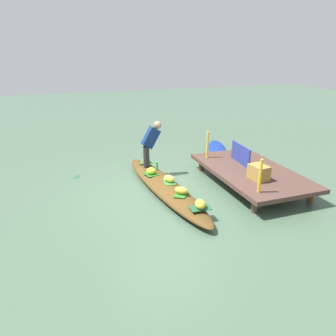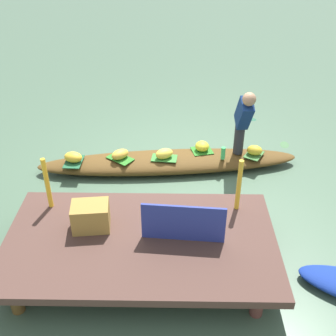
{
  "view_description": "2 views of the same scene",
  "coord_description": "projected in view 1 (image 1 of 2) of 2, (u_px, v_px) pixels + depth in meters",
  "views": [
    {
      "loc": [
        6.48,
        -2.19,
        3.13
      ],
      "look_at": [
        -0.04,
        0.11,
        0.56
      ],
      "focal_mm": 33.88,
      "sensor_mm": 36.0,
      "label": 1
    },
    {
      "loc": [
        -0.08,
        5.79,
        3.73
      ],
      "look_at": [
        -0.0,
        0.65,
        0.43
      ],
      "focal_mm": 44.43,
      "sensor_mm": 36.0,
      "label": 2
    }
  ],
  "objects": [
    {
      "name": "drifting_plant_1",
      "position": [
        77.0,
        177.0,
        8.35
      ],
      "size": [
        0.33,
        0.28,
        0.01
      ],
      "primitive_type": "ellipsoid",
      "rotation": [
        0.0,
        0.0,
        2.68
      ],
      "color": "#265840",
      "rests_on": "ground"
    },
    {
      "name": "banana_bunch_1",
      "position": [
        181.0,
        190.0,
        6.74
      ],
      "size": [
        0.35,
        0.33,
        0.15
      ],
      "primitive_type": "ellipsoid",
      "rotation": [
        0.0,
        0.0,
        3.85
      ],
      "color": "gold",
      "rests_on": "vendor_boat"
    },
    {
      "name": "market_banner",
      "position": [
        241.0,
        154.0,
        8.13
      ],
      "size": [
        0.96,
        0.11,
        0.49
      ],
      "primitive_type": "cube",
      "rotation": [
        0.0,
        0.0,
        -0.08
      ],
      "color": "navy",
      "rests_on": "dock_platform"
    },
    {
      "name": "leaf_mat_1",
      "position": [
        181.0,
        194.0,
        6.77
      ],
      "size": [
        0.48,
        0.44,
        0.01
      ],
      "primitive_type": "cube",
      "rotation": [
        0.0,
        0.0,
        2.5
      ],
      "color": "#297121",
      "rests_on": "vendor_boat"
    },
    {
      "name": "banana_bunch_2",
      "position": [
        200.0,
        204.0,
        6.13
      ],
      "size": [
        0.33,
        0.27,
        0.16
      ],
      "primitive_type": "ellipsoid",
      "rotation": [
        0.0,
        0.0,
        6.04
      ],
      "color": "gold",
      "rests_on": "vendor_boat"
    },
    {
      "name": "dock_platform",
      "position": [
        250.0,
        172.0,
        7.79
      ],
      "size": [
        3.2,
        1.8,
        0.4
      ],
      "color": "#4F352E",
      "rests_on": "ground"
    },
    {
      "name": "produce_crate",
      "position": [
        259.0,
        172.0,
        7.12
      ],
      "size": [
        0.47,
        0.37,
        0.33
      ],
      "primitive_type": "cube",
      "rotation": [
        0.0,
        0.0,
        0.11
      ],
      "color": "olive",
      "rests_on": "dock_platform"
    },
    {
      "name": "banana_bunch_4",
      "position": [
        151.0,
        171.0,
        7.82
      ],
      "size": [
        0.3,
        0.31,
        0.17
      ],
      "primitive_type": "ellipsoid",
      "rotation": [
        0.0,
        0.0,
        2.03
      ],
      "color": "yellow",
      "rests_on": "vendor_boat"
    },
    {
      "name": "banana_bunch_0",
      "position": [
        169.0,
        179.0,
        7.35
      ],
      "size": [
        0.34,
        0.29,
        0.16
      ],
      "primitive_type": "ellipsoid",
      "rotation": [
        0.0,
        0.0,
        0.45
      ],
      "color": "yellow",
      "rests_on": "vendor_boat"
    },
    {
      "name": "banana_bunch_3",
      "position": [
        146.0,
        160.0,
        8.6
      ],
      "size": [
        0.28,
        0.24,
        0.16
      ],
      "primitive_type": "ellipsoid",
      "rotation": [
        0.0,
        0.0,
        6.06
      ],
      "color": "gold",
      "rests_on": "vendor_boat"
    },
    {
      "name": "drifting_plant_0",
      "position": [
        113.0,
        167.0,
        9.1
      ],
      "size": [
        0.21,
        0.28,
        0.01
      ],
      "primitive_type": "ellipsoid",
      "rotation": [
        0.0,
        0.0,
        1.37
      ],
      "color": "#41693F",
      "rests_on": "ground"
    },
    {
      "name": "canal_water",
      "position": [
        164.0,
        191.0,
        7.5
      ],
      "size": [
        40.0,
        40.0,
        0.0
      ],
      "primitive_type": "plane",
      "color": "#46614A",
      "rests_on": "ground"
    },
    {
      "name": "leaf_mat_3",
      "position": [
        146.0,
        163.0,
        8.63
      ],
      "size": [
        0.38,
        0.42,
        0.01
      ],
      "primitive_type": "cube",
      "rotation": [
        0.0,
        0.0,
        1.05
      ],
      "color": "#3A6E33",
      "rests_on": "vendor_boat"
    },
    {
      "name": "leaf_mat_2",
      "position": [
        200.0,
        208.0,
        6.16
      ],
      "size": [
        0.28,
        0.42,
        0.01
      ],
      "primitive_type": "cube",
      "rotation": [
        0.0,
        0.0,
        1.53
      ],
      "color": "#1D5533",
      "rests_on": "vendor_boat"
    },
    {
      "name": "railing_post_east",
      "position": [
        260.0,
        176.0,
        6.4
      ],
      "size": [
        0.06,
        0.06,
        0.72
      ],
      "primitive_type": "cylinder",
      "color": "yellow",
      "rests_on": "dock_platform"
    },
    {
      "name": "water_bottle",
      "position": [
        157.0,
        165.0,
        8.18
      ],
      "size": [
        0.07,
        0.07,
        0.2
      ],
      "primitive_type": "cylinder",
      "color": "#40BB5E",
      "rests_on": "vendor_boat"
    },
    {
      "name": "vendor_boat",
      "position": [
        164.0,
        186.0,
        7.46
      ],
      "size": [
        4.29,
        1.08,
        0.26
      ],
      "primitive_type": "ellipsoid",
      "rotation": [
        0.0,
        0.0,
        0.09
      ],
      "color": "#543A18",
      "rests_on": "ground"
    },
    {
      "name": "leaf_mat_4",
      "position": [
        151.0,
        174.0,
        7.85
      ],
      "size": [
        0.39,
        0.36,
        0.01
      ],
      "primitive_type": "cube",
      "rotation": [
        0.0,
        0.0,
        0.24
      ],
      "color": "#297321",
      "rests_on": "vendor_boat"
    },
    {
      "name": "leaf_mat_0",
      "position": [
        169.0,
        182.0,
        7.38
      ],
      "size": [
        0.43,
        0.28,
        0.01
      ],
      "primitive_type": "cube",
      "rotation": [
        0.0,
        0.0,
        3.04
      ],
      "color": "#368132",
      "rests_on": "vendor_boat"
    },
    {
      "name": "railing_post_west",
      "position": [
        208.0,
        145.0,
        8.52
      ],
      "size": [
        0.06,
        0.06,
        0.72
      ],
      "primitive_type": "cylinder",
      "color": "yellow",
      "rests_on": "dock_platform"
    },
    {
      "name": "moored_boat",
      "position": [
        217.0,
        149.0,
        10.46
      ],
      "size": [
        1.97,
        1.22,
        0.18
      ],
      "primitive_type": "ellipsoid",
      "rotation": [
        0.0,
        0.0,
        -0.38
      ],
      "color": "navy",
      "rests_on": "ground"
    },
    {
      "name": "vendor_person",
      "position": [
        151.0,
        141.0,
        8.2
      ],
      "size": [
        0.23,
        0.55,
        1.18
      ],
      "color": "#28282D",
      "rests_on": "vendor_boat"
    }
  ]
}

